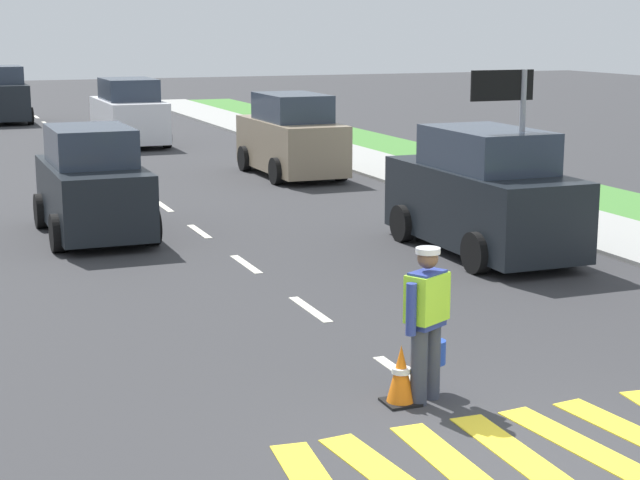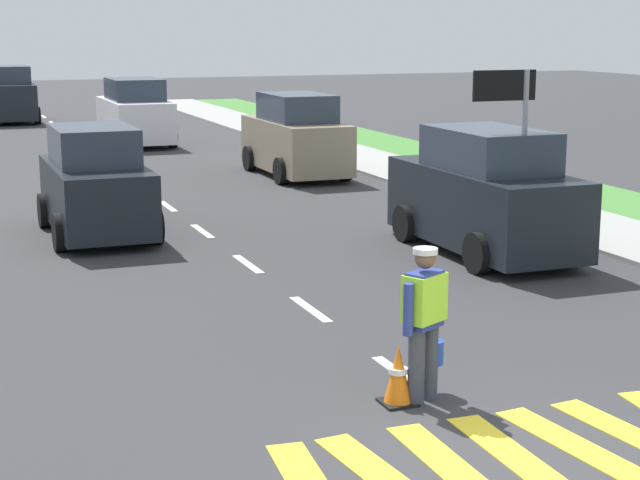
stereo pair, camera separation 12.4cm
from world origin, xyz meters
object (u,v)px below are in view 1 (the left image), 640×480
(road_worker, at_px, (427,316))
(car_parked_curbside, at_px, (483,195))
(car_oncoming_lead, at_px, (93,186))
(car_oncoming_third, at_px, (2,96))
(car_parked_far, at_px, (291,138))
(lane_direction_sign, at_px, (510,118))
(traffic_cone_near, at_px, (401,375))
(car_outgoing_far, at_px, (129,114))

(road_worker, bearing_deg, car_parked_curbside, 55.45)
(car_oncoming_lead, xyz_separation_m, car_oncoming_third, (0.41, 24.53, 0.10))
(road_worker, xyz_separation_m, car_parked_far, (4.35, 16.24, 0.07))
(road_worker, bearing_deg, car_oncoming_third, 92.31)
(car_parked_curbside, xyz_separation_m, car_oncoming_lead, (-6.06, 3.98, -0.06))
(car_parked_curbside, bearing_deg, car_parked_far, 89.40)
(lane_direction_sign, distance_m, car_parked_curbside, 1.54)
(traffic_cone_near, bearing_deg, car_outgoing_far, 85.17)
(car_parked_curbside, distance_m, car_parked_far, 10.07)
(car_parked_far, bearing_deg, car_outgoing_far, 106.22)
(road_worker, bearing_deg, lane_direction_sign, 51.87)
(traffic_cone_near, distance_m, car_parked_curbside, 7.69)
(lane_direction_sign, bearing_deg, car_oncoming_lead, 142.89)
(road_worker, bearing_deg, traffic_cone_near, 179.72)
(car_parked_far, bearing_deg, road_worker, -105.01)
(lane_direction_sign, xyz_separation_m, car_parked_curbside, (-0.07, 0.66, -1.39))
(road_worker, bearing_deg, car_oncoming_lead, 100.12)
(lane_direction_sign, relative_size, car_outgoing_far, 0.73)
(car_oncoming_lead, relative_size, car_parked_far, 0.90)
(lane_direction_sign, bearing_deg, car_oncoming_third, 101.09)
(road_worker, height_order, car_oncoming_lead, car_oncoming_lead)
(lane_direction_sign, xyz_separation_m, traffic_cone_near, (-4.62, -5.51, -2.09))
(lane_direction_sign, xyz_separation_m, car_parked_far, (0.03, 10.73, -1.40))
(car_parked_curbside, distance_m, car_oncoming_lead, 7.25)
(car_parked_far, bearing_deg, lane_direction_sign, -90.17)
(traffic_cone_near, height_order, car_oncoming_third, car_oncoming_third)
(traffic_cone_near, height_order, car_parked_curbside, car_parked_curbside)
(road_worker, bearing_deg, car_parked_far, 74.99)
(road_worker, height_order, car_oncoming_third, car_oncoming_third)
(car_parked_curbside, xyz_separation_m, car_outgoing_far, (-2.43, 18.80, -0.00))
(lane_direction_sign, height_order, traffic_cone_near, lane_direction_sign)
(road_worker, distance_m, car_parked_curbside, 7.49)
(lane_direction_sign, distance_m, traffic_cone_near, 7.48)
(car_outgoing_far, xyz_separation_m, car_parked_far, (2.54, -8.73, -0.01))
(traffic_cone_near, bearing_deg, car_oncoming_lead, 98.51)
(traffic_cone_near, relative_size, car_parked_far, 0.15)
(car_oncoming_third, relative_size, car_outgoing_far, 0.88)
(lane_direction_sign, xyz_separation_m, car_outgoing_far, (-2.51, 19.46, -1.39))
(traffic_cone_near, relative_size, car_oncoming_lead, 0.17)
(lane_direction_sign, relative_size, car_oncoming_third, 0.83)
(car_outgoing_far, bearing_deg, car_oncoming_third, 108.30)
(car_oncoming_lead, height_order, car_parked_far, car_parked_far)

